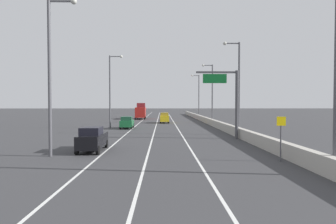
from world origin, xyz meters
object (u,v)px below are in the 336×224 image
lamp_post_right_third (211,90)px  car_black_2 (92,139)px  lamp_post_right_fourth (198,94)px  lamp_post_left_mid (111,87)px  overhead_sign_gantry (230,96)px  lamp_post_left_near (53,67)px  lamp_post_right_second (237,82)px  lamp_post_right_near (332,54)px  speed_advisory_sign (281,135)px  box_truck (141,112)px  car_yellow_1 (164,118)px  car_green_0 (127,122)px

lamp_post_right_third → car_black_2: size_ratio=2.60×
lamp_post_right_fourth → lamp_post_left_mid: (-17.50, -30.17, 0.00)m
overhead_sign_gantry → car_black_2: 15.80m
lamp_post_right_fourth → overhead_sign_gantry: bearing=-92.6°
lamp_post_left_near → lamp_post_left_mid: 24.11m
lamp_post_right_second → car_black_2: lamp_post_right_second is taller
lamp_post_right_near → speed_advisory_sign: bearing=106.0°
lamp_post_left_near → overhead_sign_gantry: bearing=33.4°
lamp_post_right_third → lamp_post_left_near: (-17.47, -34.19, 0.00)m
lamp_post_right_second → box_truck: 39.93m
overhead_sign_gantry → car_yellow_1: 26.78m
overhead_sign_gantry → lamp_post_right_second: bearing=65.3°
overhead_sign_gantry → lamp_post_right_fourth: (2.02, 44.11, 1.79)m
overhead_sign_gantry → lamp_post_left_mid: size_ratio=0.65×
lamp_post_right_near → lamp_post_left_near: 18.00m
lamp_post_left_mid → box_truck: 27.33m
lamp_post_left_near → lamp_post_right_third: bearing=62.9°
car_green_0 → box_truck: 27.68m
speed_advisory_sign → car_black_2: 14.33m
speed_advisory_sign → box_truck: bearing=104.1°
lamp_post_left_near → lamp_post_left_mid: size_ratio=1.00×
lamp_post_right_near → lamp_post_right_third: (0.50, 40.19, 0.00)m
lamp_post_left_near → box_truck: size_ratio=1.48×
car_yellow_1 → car_black_2: (-6.11, -33.48, -0.05)m
car_green_0 → car_black_2: (-0.20, -20.99, 0.05)m
car_yellow_1 → lamp_post_right_second: bearing=-67.8°
lamp_post_right_near → lamp_post_right_third: size_ratio=1.00×
lamp_post_right_third → lamp_post_left_mid: (-17.51, -10.08, 0.00)m
lamp_post_right_fourth → lamp_post_left_mid: 34.88m
lamp_post_right_fourth → lamp_post_right_near: bearing=-90.5°
lamp_post_right_second → lamp_post_left_mid: bearing=149.9°
box_truck → lamp_post_left_near: bearing=-92.9°
lamp_post_right_second → lamp_post_right_third: (0.23, 20.09, 0.00)m
lamp_post_left_near → lamp_post_left_mid: (-0.05, 24.11, 0.00)m
overhead_sign_gantry → lamp_post_left_near: size_ratio=0.65×
lamp_post_right_third → car_black_2: lamp_post_right_third is taller
lamp_post_left_mid → lamp_post_left_near: bearing=-89.9°
lamp_post_right_second → car_black_2: 19.85m
car_black_2 → box_truck: size_ratio=0.57×
overhead_sign_gantry → lamp_post_right_near: lamp_post_right_near is taller
car_yellow_1 → speed_advisory_sign: bearing=-78.8°
lamp_post_right_near → lamp_post_right_second: 20.10m
car_green_0 → car_yellow_1: car_yellow_1 is taller
overhead_sign_gantry → car_yellow_1: bearing=105.4°
car_green_0 → lamp_post_right_fourth: bearing=64.2°
lamp_post_right_third → lamp_post_left_mid: size_ratio=1.00×
lamp_post_right_second → lamp_post_right_third: size_ratio=1.00×
car_green_0 → lamp_post_right_third: bearing=36.1°
car_yellow_1 → car_black_2: 34.04m
car_yellow_1 → box_truck: box_truck is taller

